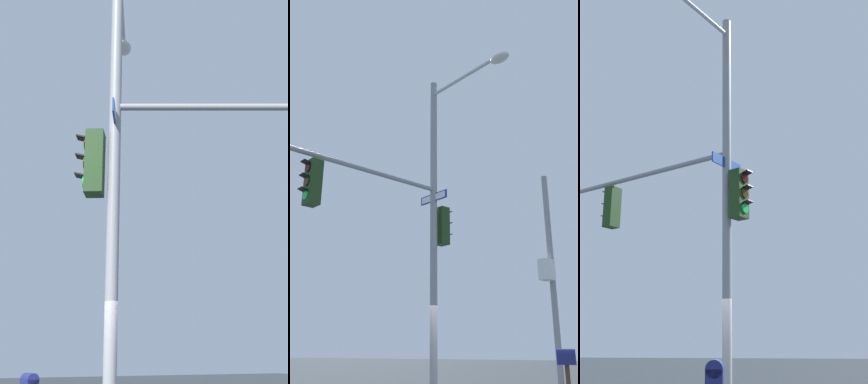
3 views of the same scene
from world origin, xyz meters
The scene contains 3 objects.
main_signal_pole_assembly centered at (-0.66, -0.80, 5.25)m, with size 5.38×5.46×9.35m.
secondary_pole_assembly centered at (2.15, 5.65, 4.01)m, with size 0.60×0.80×7.92m.
mailbox centered at (2.86, 0.23, 1.11)m, with size 0.46×0.27×1.41m.
Camera 2 is at (3.78, -11.57, 1.49)m, focal length 41.90 mm.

